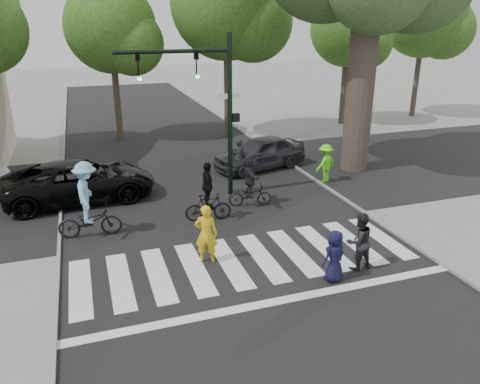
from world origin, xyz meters
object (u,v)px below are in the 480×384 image
object	(u,v)px
pedestrian_child	(334,256)
car_grey	(260,153)
car_suv	(80,181)
traffic_signal	(207,94)
pedestrian_adult	(359,241)
pedestrian_woman	(206,234)
cyclist_mid	(208,197)
cyclist_left	(88,205)
cyclist_right	(250,183)

from	to	relation	value
pedestrian_child	car_grey	distance (m)	9.81
pedestrian_child	car_suv	size ratio (longest dim) A/B	0.26
traffic_signal	pedestrian_adult	size ratio (longest dim) A/B	3.67
traffic_signal	pedestrian_woman	size ratio (longest dim) A/B	3.48
pedestrian_woman	cyclist_mid	xyz separation A→B (m)	(0.80, 2.78, -0.02)
pedestrian_adult	cyclist_mid	xyz separation A→B (m)	(-3.00, 4.46, 0.02)
pedestrian_adult	pedestrian_woman	bearing A→B (deg)	-29.27
car_suv	car_grey	xyz separation A→B (m)	(7.77, 1.53, -0.02)
pedestrian_adult	car_grey	bearing A→B (deg)	-100.00
pedestrian_adult	cyclist_left	distance (m)	8.15
pedestrian_child	car_suv	distance (m)	10.17
pedestrian_woman	cyclist_left	bearing A→B (deg)	-22.04
pedestrian_adult	cyclist_right	xyz separation A→B (m)	(-1.22, 5.22, 0.06)
pedestrian_woman	car_grey	distance (m)	8.89
cyclist_right	car_suv	bearing A→B (deg)	156.14
pedestrian_child	cyclist_mid	world-z (taller)	cyclist_mid
pedestrian_child	pedestrian_woman	bearing A→B (deg)	-49.88
pedestrian_woman	pedestrian_adult	xyz separation A→B (m)	(3.81, -1.68, -0.04)
cyclist_left	car_suv	bearing A→B (deg)	93.68
traffic_signal	car_suv	distance (m)	5.75
pedestrian_woman	cyclist_left	world-z (taller)	cyclist_left
car_grey	traffic_signal	bearing A→B (deg)	-63.96
car_suv	car_grey	distance (m)	7.92
cyclist_mid	car_grey	xyz separation A→B (m)	(3.74, 4.87, -0.10)
traffic_signal	cyclist_mid	distance (m)	3.79
cyclist_mid	cyclist_right	world-z (taller)	cyclist_mid
traffic_signal	pedestrian_woman	distance (m)	5.96
pedestrian_child	cyclist_left	xyz separation A→B (m)	(-5.89, 4.79, 0.35)
pedestrian_child	cyclist_right	xyz separation A→B (m)	(-0.29, 5.56, 0.18)
pedestrian_adult	car_grey	world-z (taller)	pedestrian_adult
pedestrian_woman	cyclist_right	bearing A→B (deg)	-105.66
traffic_signal	cyclist_left	world-z (taller)	traffic_signal
traffic_signal	cyclist_right	size ratio (longest dim) A/B	3.04
cyclist_left	car_grey	size ratio (longest dim) A/B	0.56
cyclist_mid	cyclist_right	distance (m)	1.94
cyclist_left	cyclist_right	world-z (taller)	cyclist_left
cyclist_right	cyclist_mid	bearing A→B (deg)	-156.96
pedestrian_woman	car_grey	bearing A→B (deg)	-100.20
pedestrian_woman	cyclist_left	xyz separation A→B (m)	(-3.02, 2.77, 0.19)
pedestrian_adult	traffic_signal	bearing A→B (deg)	-75.70
pedestrian_child	cyclist_right	size ratio (longest dim) A/B	0.71
pedestrian_woman	car_grey	size ratio (longest dim) A/B	0.40
cyclist_right	car_grey	world-z (taller)	cyclist_right
cyclist_left	cyclist_right	xyz separation A→B (m)	(5.60, 0.77, -0.17)
cyclist_mid	car_suv	world-z (taller)	cyclist_mid
traffic_signal	cyclist_right	distance (m)	3.52
pedestrian_adult	cyclist_mid	bearing A→B (deg)	-61.52
pedestrian_woman	pedestrian_adult	size ratio (longest dim) A/B	1.05
cyclist_right	car_grey	xyz separation A→B (m)	(1.96, 4.11, -0.14)
pedestrian_adult	cyclist_right	distance (m)	5.36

